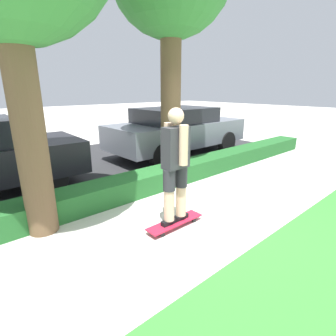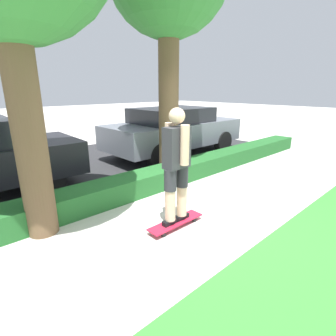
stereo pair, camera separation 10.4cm
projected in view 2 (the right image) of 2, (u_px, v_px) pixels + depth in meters
ground_plane at (201, 219)px, 4.30m from camera, size 60.00×60.00×0.00m
street_asphalt at (86, 165)px, 7.27m from camera, size 12.71×5.00×0.01m
hedge_row at (142, 183)px, 5.37m from camera, size 12.71×0.60×0.40m
skateboard at (176, 222)px, 4.04m from camera, size 0.97×0.24×0.09m
skater_person at (176, 164)px, 3.77m from camera, size 0.50×0.44×1.72m
parked_car_middle at (174, 130)px, 8.30m from camera, size 4.58×1.94×1.48m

